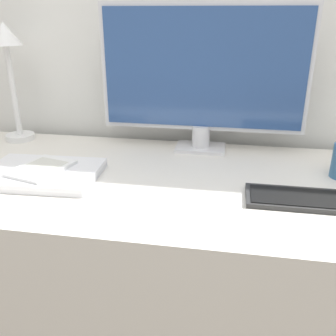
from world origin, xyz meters
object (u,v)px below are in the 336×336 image
ereader (41,168)px  desk_lamp (8,57)px  monitor (203,75)px  keyboard (312,200)px  laptop (42,174)px

ereader → desk_lamp: bearing=128.2°
monitor → keyboard: 0.52m
monitor → ereader: bearing=-143.0°
laptop → monitor: bearing=36.7°
monitor → desk_lamp: monitor is taller
keyboard → desk_lamp: (-0.97, 0.33, 0.28)m
ereader → monitor: bearing=37.0°
laptop → desk_lamp: desk_lamp is taller
keyboard → ereader: size_ratio=1.68×
monitor → laptop: size_ratio=2.04×
laptop → desk_lamp: 0.48m
keyboard → desk_lamp: size_ratio=0.80×
desk_lamp → monitor: bearing=0.5°
monitor → laptop: 0.57m
ereader → desk_lamp: 0.47m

